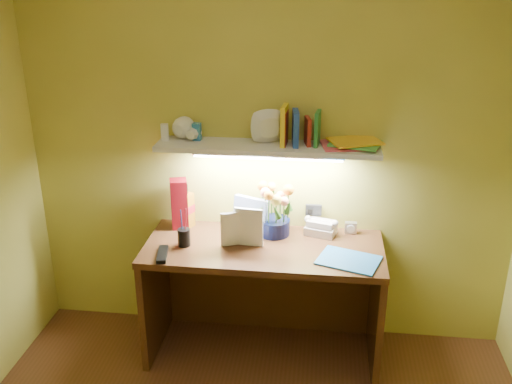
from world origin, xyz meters
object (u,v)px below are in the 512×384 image
Objects in this scene: desk at (263,301)px; telephone at (321,226)px; whisky_bottle at (186,206)px; desk_clock at (351,228)px; flower_bouquet at (274,208)px.

desk is 7.90× the size of telephone.
whisky_bottle reaches higher than desk.
telephone is 0.63× the size of whisky_bottle.
telephone is 2.46× the size of desk_clock.
desk_clock is at bearing 26.69° from telephone.
desk is 0.57m from flower_bouquet.
flower_bouquet is 1.22× the size of whisky_bottle.
desk is 19.47× the size of desk_clock.
telephone is (0.29, 0.03, -0.12)m from flower_bouquet.
desk is 0.58m from telephone.
flower_bouquet is at bearing -172.57° from desk_clock.
desk_clock is at bearing 8.09° from flower_bouquet.
desk is at bearing -104.87° from flower_bouquet.
flower_bouquet is 0.49m from desk_clock.
desk is 5.00× the size of whisky_bottle.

